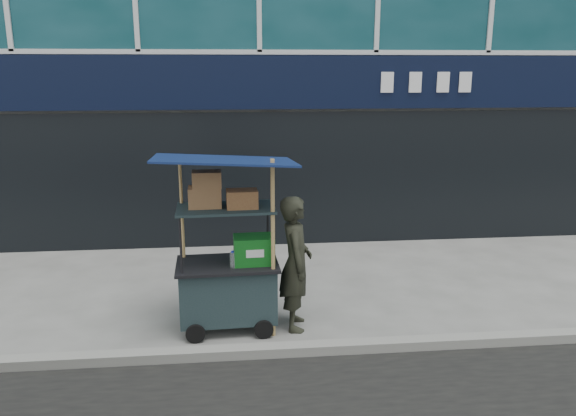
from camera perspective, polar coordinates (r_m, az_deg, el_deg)
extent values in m
plane|color=#63625E|center=(6.70, -0.78, -13.88)|extent=(80.00, 80.00, 0.00)
cube|color=gray|center=(6.50, -0.63, -14.24)|extent=(80.00, 0.18, 0.12)
cube|color=black|center=(9.78, -2.86, 12.61)|extent=(15.68, 0.06, 0.90)
cube|color=black|center=(10.00, -2.75, 2.84)|extent=(15.68, 0.04, 2.40)
cube|color=#19292A|center=(6.98, -6.11, -8.44)|extent=(1.17, 0.71, 0.67)
cylinder|color=black|center=(6.81, -9.38, -12.51)|extent=(0.23, 0.06, 0.23)
cylinder|color=black|center=(6.83, -2.47, -12.24)|extent=(0.23, 0.06, 0.23)
cube|color=black|center=(6.86, -6.19, -5.70)|extent=(1.25, 0.79, 0.04)
cylinder|color=black|center=(6.48, -10.84, -3.87)|extent=(0.03, 0.03, 0.72)
cylinder|color=black|center=(6.51, -1.54, -3.54)|extent=(0.03, 0.03, 0.72)
cylinder|color=black|center=(7.03, -10.63, -2.45)|extent=(0.03, 0.03, 0.72)
cylinder|color=black|center=(7.06, -2.06, -2.15)|extent=(0.03, 0.03, 0.72)
cube|color=#19292A|center=(6.65, -6.34, -0.03)|extent=(1.17, 0.71, 0.03)
cylinder|color=#A6884B|center=(6.54, -1.53, -4.34)|extent=(0.05, 0.05, 2.15)
cylinder|color=#A6884B|center=(7.07, -10.58, -3.56)|extent=(0.04, 0.04, 2.06)
cube|color=#0B163F|center=(6.54, -6.48, 4.86)|extent=(1.67, 1.21, 0.19)
cube|color=#0E5919|center=(6.77, -3.48, -4.24)|extent=(0.49, 0.35, 0.33)
cylinder|color=silver|center=(6.64, -5.66, -5.30)|extent=(0.07, 0.07, 0.19)
cylinder|color=#1729B1|center=(6.61, -5.68, -4.44)|extent=(0.03, 0.03, 0.02)
cube|color=brown|center=(6.67, -8.44, 1.12)|extent=(0.39, 0.30, 0.24)
cube|color=olive|center=(6.59, -4.69, 0.94)|extent=(0.37, 0.28, 0.21)
cube|color=brown|center=(6.61, -8.26, 2.91)|extent=(0.34, 0.26, 0.19)
imported|color=black|center=(6.85, 0.78, -5.62)|extent=(0.44, 0.63, 1.67)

